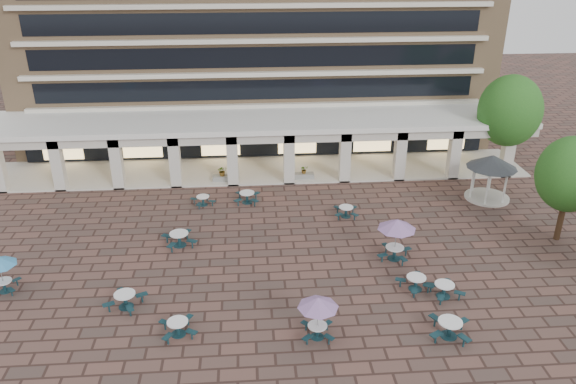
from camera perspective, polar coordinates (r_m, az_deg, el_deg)
name	(u,v)px	position (r m, az deg, el deg)	size (l,w,h in m)	color
ground	(268,272)	(31.74, -2.00, -8.16)	(120.00, 120.00, 0.00)	brown
retail_arcade	(260,135)	(43.82, -2.91, 5.76)	(42.00, 6.60, 4.40)	white
picnic_table_0	(125,299)	(29.95, -16.21, -10.40)	(2.17, 2.17, 0.81)	#14353E
picnic_table_3	(444,289)	(30.65, 15.57, -9.47)	(2.03, 2.03, 0.77)	#14353E
picnic_table_5	(178,327)	(27.60, -11.13, -13.27)	(1.95, 1.95, 0.75)	#14353E
picnic_table_6	(318,304)	(26.11, 3.07, -11.30)	(1.92, 1.92, 2.22)	#14353E
picnic_table_7	(450,327)	(28.01, 16.10, -13.07)	(2.25, 2.25, 0.86)	#14353E
picnic_table_8	(179,238)	(34.66, -10.99, -4.62)	(2.28, 2.28, 0.85)	#14353E
picnic_table_9	(203,200)	(39.50, -8.63, -0.78)	(1.84, 1.84, 0.67)	#14353E
picnic_table_10	(416,282)	(30.86, 12.87, -8.89)	(2.12, 2.12, 0.77)	#14353E
picnic_table_11	(397,226)	(32.45, 11.00, -3.39)	(2.23, 2.23, 2.57)	#14353E
picnic_table_12	(247,197)	(39.47, -4.19, -0.46)	(1.89, 1.89, 0.79)	#14353E
picnic_table_13	(346,211)	(37.65, 5.91, -1.91)	(1.71, 1.71, 0.72)	#14353E
gazebo	(492,167)	(41.73, 19.99, 2.45)	(3.50, 3.50, 3.25)	beige
tree_east_a	(571,175)	(37.02, 26.81, 1.60)	(4.00, 4.00, 6.67)	#3B2917
tree_east_c	(510,111)	(45.71, 21.61, 7.67)	(4.73, 4.73, 7.87)	#3B2917
planter_left	(223,175)	(42.97, -6.67, 1.69)	(1.50, 0.71, 1.29)	gray
planter_right	(304,174)	(43.17, 1.64, 1.81)	(1.50, 0.67, 1.14)	gray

